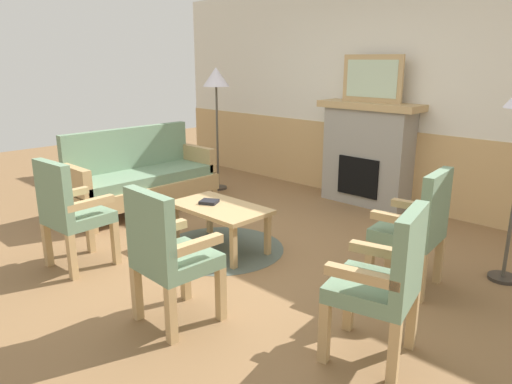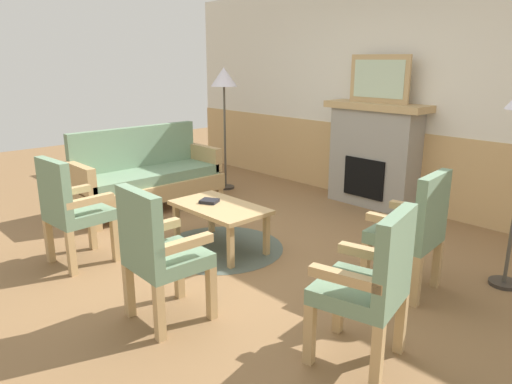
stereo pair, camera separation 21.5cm
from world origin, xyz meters
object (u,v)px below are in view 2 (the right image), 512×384
at_px(armchair_near_fireplace, 371,281).
at_px(armchair_front_center, 71,207).
at_px(armchair_by_window_left, 414,227).
at_px(armchair_front_left, 158,250).
at_px(coffee_table, 220,211).
at_px(fireplace, 374,154).
at_px(floor_lamp_by_couch, 224,85).
at_px(couch, 147,177).
at_px(book_on_table, 209,201).
at_px(framed_picture, 379,79).

xyz_separation_m(armchair_near_fireplace, armchair_front_center, (-2.63, -0.69, 0.00)).
relative_size(armchair_by_window_left, armchair_front_left, 1.00).
distance_m(coffee_table, armchair_front_center, 1.34).
bearing_deg(fireplace, armchair_near_fireplace, -56.62).
relative_size(armchair_front_center, floor_lamp_by_couch, 0.58).
xyz_separation_m(couch, armchair_front_center, (1.03, -1.36, 0.14)).
distance_m(coffee_table, book_on_table, 0.16).
bearing_deg(armchair_by_window_left, framed_picture, 131.10).
relative_size(fireplace, book_on_table, 7.93).
distance_m(couch, armchair_front_center, 1.71).
bearing_deg(armchair_front_left, coffee_table, 123.61).
distance_m(framed_picture, coffee_table, 2.60).
bearing_deg(armchair_front_center, book_on_table, 68.03).
xyz_separation_m(framed_picture, couch, (-1.82, -2.13, -1.16)).
distance_m(couch, coffee_table, 1.65).
bearing_deg(armchair_by_window_left, armchair_near_fireplace, -73.55).
distance_m(armchair_front_left, floor_lamp_by_couch, 3.70).
bearing_deg(armchair_by_window_left, coffee_table, -162.30).
relative_size(fireplace, couch, 0.72).
xyz_separation_m(fireplace, armchair_by_window_left, (1.54, -1.76, -0.11)).
bearing_deg(coffee_table, floor_lamp_by_couch, 139.09).
distance_m(fireplace, floor_lamp_by_couch, 2.20).
distance_m(couch, book_on_table, 1.51).
bearing_deg(fireplace, floor_lamp_by_couch, -155.90).
height_order(coffee_table, armchair_front_center, armchair_front_center).
distance_m(book_on_table, armchair_by_window_left, 1.94).
relative_size(framed_picture, armchair_by_window_left, 0.82).
xyz_separation_m(couch, armchair_near_fireplace, (3.66, -0.67, 0.14)).
bearing_deg(book_on_table, couch, 172.56).
xyz_separation_m(framed_picture, armchair_near_fireplace, (1.84, -2.79, -1.02)).
bearing_deg(armchair_near_fireplace, framed_picture, 123.37).
bearing_deg(fireplace, book_on_table, -97.83).
bearing_deg(fireplace, couch, -130.54).
distance_m(framed_picture, book_on_table, 2.59).
relative_size(book_on_table, floor_lamp_by_couch, 0.10).
bearing_deg(floor_lamp_by_couch, armchair_near_fireplace, -27.76).
distance_m(couch, armchair_near_fireplace, 3.72).
relative_size(fireplace, coffee_table, 1.35).
height_order(fireplace, floor_lamp_by_couch, floor_lamp_by_couch).
distance_m(armchair_by_window_left, floor_lamp_by_couch, 3.65).
height_order(armchair_front_left, floor_lamp_by_couch, floor_lamp_by_couch).
distance_m(framed_picture, armchair_front_center, 3.72).
relative_size(couch, armchair_front_left, 1.84).
height_order(armchair_by_window_left, floor_lamp_by_couch, floor_lamp_by_couch).
bearing_deg(armchair_near_fireplace, armchair_front_center, -165.22).
xyz_separation_m(fireplace, floor_lamp_by_couch, (-1.88, -0.84, 0.80)).
relative_size(fireplace, framed_picture, 1.62).
bearing_deg(fireplace, armchair_front_center, -102.75).
bearing_deg(framed_picture, fireplace, -90.00).
distance_m(fireplace, couch, 2.81).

